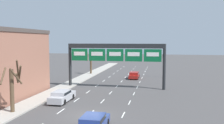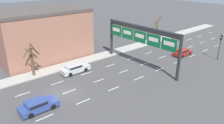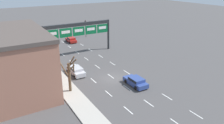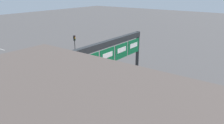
{
  "view_description": "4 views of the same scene",
  "coord_description": "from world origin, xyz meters",
  "views": [
    {
      "loc": [
        6.86,
        -23.0,
        7.39
      ],
      "look_at": [
        -0.42,
        14.16,
        4.09
      ],
      "focal_mm": 40.0,
      "sensor_mm": 36.0,
      "label": 1
    },
    {
      "loc": [
        23.11,
        -11.32,
        14.46
      ],
      "look_at": [
        1.57,
        7.16,
        3.11
      ],
      "focal_mm": 35.0,
      "sensor_mm": 36.0,
      "label": 2
    },
    {
      "loc": [
        -17.07,
        -28.2,
        15.55
      ],
      "look_at": [
        1.63,
        3.34,
        1.51
      ],
      "focal_mm": 35.0,
      "sensor_mm": 36.0,
      "label": 3
    },
    {
      "loc": [
        -18.83,
        -0.36,
        12.6
      ],
      "look_at": [
        0.86,
        14.4,
        4.24
      ],
      "focal_mm": 35.0,
      "sensor_mm": 36.0,
      "label": 4
    }
  ],
  "objects": [
    {
      "name": "car_red",
      "position": [
        1.89,
        24.69,
        0.7
      ],
      "size": [
        1.8,
        4.15,
        1.3
      ],
      "color": "maroon",
      "rests_on": "ground_plane"
    },
    {
      "name": "lane_dashes",
      "position": [
        -0.0,
        13.5,
        0.01
      ],
      "size": [
        6.72,
        67.0,
        0.01
      ],
      "color": "white",
      "rests_on": "ground_plane"
    },
    {
      "name": "traffic_light_near_gantry",
      "position": [
        7.39,
        27.59,
        3.35
      ],
      "size": [
        0.3,
        0.35,
        4.69
      ],
      "color": "black",
      "rests_on": "ground_plane"
    },
    {
      "name": "sign_gantry",
      "position": [
        -0.0,
        14.69,
        5.48
      ],
      "size": [
        15.26,
        0.7,
        6.88
      ],
      "color": "#232628",
      "rests_on": "ground_plane"
    }
  ]
}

